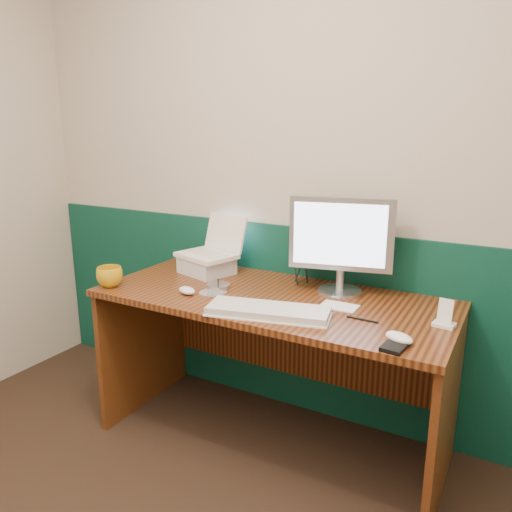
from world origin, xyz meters
The scene contains 18 objects.
back_wall centered at (0.00, 1.75, 1.25)m, with size 3.50×0.04×2.50m, color #BDB09F.
wainscot centered at (0.00, 1.74, 0.50)m, with size 3.48×0.02×1.00m, color #083528.
desk centered at (-0.05, 1.38, 0.38)m, with size 1.60×0.70×0.75m, color #39160A.
laptop_riser centered at (-0.51, 1.53, 0.79)m, with size 0.25×0.21×0.08m, color silver.
laptop centered at (-0.51, 1.53, 0.95)m, with size 0.28×0.22×0.24m, color white, non-canonical shape.
monitor centered at (0.21, 1.56, 0.98)m, with size 0.46×0.13×0.46m, color #B8B9BD, non-canonical shape.
keyboard centered at (0.05, 1.16, 0.76)m, with size 0.49×0.16×0.03m, color silver.
mouse_right centered at (0.58, 1.15, 0.77)m, with size 0.11×0.06×0.04m, color white.
mouse_left centered at (-0.40, 1.21, 0.77)m, with size 0.10×0.06×0.03m, color white.
mug centered at (-0.79, 1.12, 0.80)m, with size 0.12×0.12×0.10m, color gold.
camcorder centered at (-0.01, 1.61, 0.86)m, with size 0.10×0.14×0.22m, color #B5B5BA, non-canonical shape.
cd_spindle centered at (-0.32, 1.35, 0.76)m, with size 0.11×0.11×0.02m, color silver.
cd_loose_a centered at (-0.31, 1.28, 0.75)m, with size 0.12×0.12×0.00m, color silver.
pen centered at (0.40, 1.29, 0.75)m, with size 0.01×0.01×0.13m, color black.
papers centered at (0.27, 1.39, 0.75)m, with size 0.16×0.10×0.00m, color white.
dock centered at (0.69, 1.38, 0.76)m, with size 0.08×0.06×0.01m, color white.
music_player centered at (0.69, 1.38, 0.81)m, with size 0.05×0.01×0.09m, color white.
pda centered at (0.58, 1.10, 0.76)m, with size 0.07×0.12×0.01m, color black.
Camera 1 is at (0.92, -0.52, 1.49)m, focal length 35.00 mm.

